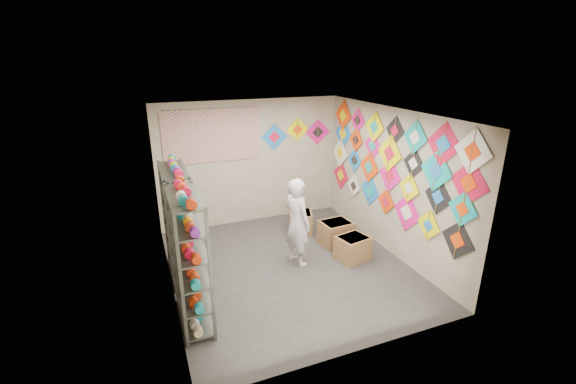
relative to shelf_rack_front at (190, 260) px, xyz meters
name	(u,v)px	position (x,y,z in m)	size (l,w,h in m)	color
ground	(289,266)	(1.78, 0.85, -0.95)	(4.50, 4.50, 0.00)	#332F2C
room_walls	(289,179)	(1.78, 0.85, 0.69)	(4.50, 4.50, 4.50)	tan
shelf_rack_front	(190,260)	(0.00, 0.00, 0.00)	(0.40, 1.10, 1.90)	#4C5147
shelf_rack_back	(178,223)	(0.00, 1.30, 0.00)	(0.40, 1.10, 1.90)	#4C5147
string_spools	(183,234)	(0.00, 0.65, 0.10)	(0.12, 2.36, 0.12)	#F1103D
kite_wall_display	(391,166)	(3.76, 0.83, 0.72)	(0.06, 4.28, 2.05)	black
back_wall_kites	(297,133)	(2.87, 3.09, 0.97)	(1.66, 0.02, 0.69)	blue
poster	(212,136)	(0.98, 3.08, 1.05)	(2.00, 0.01, 1.10)	#8E4AA0
shopkeeper	(297,222)	(1.97, 0.94, -0.15)	(0.55, 0.67, 1.60)	silver
carton_a	(353,248)	(2.96, 0.66, -0.72)	(0.54, 0.45, 0.45)	brown
carton_b	(336,233)	(2.97, 1.32, -0.71)	(0.58, 0.48, 0.48)	brown
carton_c	(301,222)	(2.54, 2.10, -0.73)	(0.47, 0.52, 0.45)	brown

